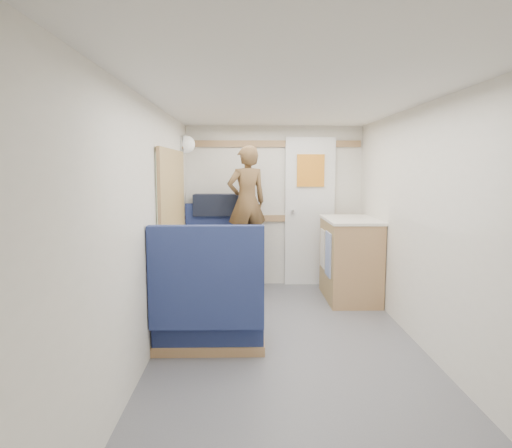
{
  "coord_description": "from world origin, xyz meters",
  "views": [
    {
      "loc": [
        -0.34,
        -3.49,
        1.48
      ],
      "look_at": [
        -0.25,
        0.9,
        0.94
      ],
      "focal_mm": 32.0,
      "sensor_mm": 36.0,
      "label": 1
    }
  ],
  "objects_px": {
    "dinette_table": "(216,260)",
    "orange_fruit": "(238,245)",
    "dome_light": "(186,144)",
    "person": "(247,202)",
    "galley_counter": "(350,258)",
    "duffel_bag": "(216,205)",
    "pepper_grinder": "(210,242)",
    "tumbler_mid": "(216,234)",
    "tray": "(235,249)",
    "cheese_block": "(229,246)",
    "bench_far": "(221,267)",
    "wine_glass": "(201,232)",
    "bread_loaf": "(239,235)",
    "tumbler_right": "(221,238)",
    "beer_glass": "(227,241)",
    "bench_near": "(209,313)",
    "tumbler_left": "(194,245)"
  },
  "relations": [
    {
      "from": "dinette_table",
      "to": "orange_fruit",
      "type": "distance_m",
      "value": 0.43
    },
    {
      "from": "dome_light",
      "to": "person",
      "type": "xyz_separation_m",
      "value": [
        0.7,
        -0.06,
        -0.66
      ]
    },
    {
      "from": "galley_counter",
      "to": "duffel_bag",
      "type": "distance_m",
      "value": 1.74
    },
    {
      "from": "dome_light",
      "to": "galley_counter",
      "type": "relative_size",
      "value": 0.22
    },
    {
      "from": "pepper_grinder",
      "to": "tumbler_mid",
      "type": "bearing_deg",
      "value": 86.07
    },
    {
      "from": "tumbler_mid",
      "to": "pepper_grinder",
      "type": "height_order",
      "value": "tumbler_mid"
    },
    {
      "from": "tray",
      "to": "cheese_block",
      "type": "height_order",
      "value": "cheese_block"
    },
    {
      "from": "bench_far",
      "to": "wine_glass",
      "type": "xyz_separation_m",
      "value": [
        -0.15,
        -0.81,
        0.54
      ]
    },
    {
      "from": "galley_counter",
      "to": "orange_fruit",
      "type": "bearing_deg",
      "value": -145.45
    },
    {
      "from": "galley_counter",
      "to": "wine_glass",
      "type": "xyz_separation_m",
      "value": [
        -1.62,
        -0.5,
        0.38
      ]
    },
    {
      "from": "tray",
      "to": "orange_fruit",
      "type": "xyz_separation_m",
      "value": [
        0.03,
        -0.03,
        0.04
      ]
    },
    {
      "from": "person",
      "to": "bread_loaf",
      "type": "distance_m",
      "value": 0.59
    },
    {
      "from": "person",
      "to": "duffel_bag",
      "type": "bearing_deg",
      "value": -62.05
    },
    {
      "from": "tray",
      "to": "dome_light",
      "type": "bearing_deg",
      "value": 117.58
    },
    {
      "from": "tumbler_mid",
      "to": "tumbler_right",
      "type": "xyz_separation_m",
      "value": [
        0.07,
        -0.24,
        -0.01
      ]
    },
    {
      "from": "tumbler_mid",
      "to": "bread_loaf",
      "type": "bearing_deg",
      "value": -15.62
    },
    {
      "from": "galley_counter",
      "to": "tumbler_mid",
      "type": "xyz_separation_m",
      "value": [
        -1.49,
        -0.17,
        0.31
      ]
    },
    {
      "from": "bench_far",
      "to": "dome_light",
      "type": "distance_m",
      "value": 1.5
    },
    {
      "from": "dome_light",
      "to": "cheese_block",
      "type": "distance_m",
      "value": 1.6
    },
    {
      "from": "person",
      "to": "tumbler_right",
      "type": "xyz_separation_m",
      "value": [
        -0.26,
        -0.66,
        -0.32
      ]
    },
    {
      "from": "dome_light",
      "to": "pepper_grinder",
      "type": "distance_m",
      "value": 1.39
    },
    {
      "from": "person",
      "to": "bread_loaf",
      "type": "relative_size",
      "value": 5.06
    },
    {
      "from": "cheese_block",
      "to": "bread_loaf",
      "type": "bearing_deg",
      "value": 81.7
    },
    {
      "from": "duffel_bag",
      "to": "tumbler_right",
      "type": "xyz_separation_m",
      "value": [
        0.12,
        -0.99,
        -0.26
      ]
    },
    {
      "from": "duffel_bag",
      "to": "tumbler_mid",
      "type": "xyz_separation_m",
      "value": [
        0.05,
        -0.75,
        -0.25
      ]
    },
    {
      "from": "bread_loaf",
      "to": "wine_glass",
      "type": "bearing_deg",
      "value": -145.95
    },
    {
      "from": "orange_fruit",
      "to": "tumbler_mid",
      "type": "relative_size",
      "value": 0.62
    },
    {
      "from": "beer_glass",
      "to": "duffel_bag",
      "type": "bearing_deg",
      "value": 98.94
    },
    {
      "from": "dome_light",
      "to": "person",
      "type": "height_order",
      "value": "dome_light"
    },
    {
      "from": "duffel_bag",
      "to": "wine_glass",
      "type": "distance_m",
      "value": 1.09
    },
    {
      "from": "bench_near",
      "to": "dome_light",
      "type": "xyz_separation_m",
      "value": [
        -0.39,
        1.71,
        1.45
      ]
    },
    {
      "from": "cheese_block",
      "to": "tumbler_right",
      "type": "relative_size",
      "value": 1.04
    },
    {
      "from": "tumbler_left",
      "to": "bread_loaf",
      "type": "xyz_separation_m",
      "value": [
        0.41,
        0.64,
        -0.0
      ]
    },
    {
      "from": "cheese_block",
      "to": "tumbler_mid",
      "type": "relative_size",
      "value": 0.95
    },
    {
      "from": "duffel_bag",
      "to": "tumbler_right",
      "type": "relative_size",
      "value": 5.28
    },
    {
      "from": "dome_light",
      "to": "orange_fruit",
      "type": "distance_m",
      "value": 1.63
    },
    {
      "from": "wine_glass",
      "to": "bench_far",
      "type": "bearing_deg",
      "value": 79.65
    },
    {
      "from": "tray",
      "to": "tumbler_left",
      "type": "bearing_deg",
      "value": -171.37
    },
    {
      "from": "dinette_table",
      "to": "bread_loaf",
      "type": "xyz_separation_m",
      "value": [
        0.22,
        0.3,
        0.21
      ]
    },
    {
      "from": "dinette_table",
      "to": "bench_near",
      "type": "bearing_deg",
      "value": -90.0
    },
    {
      "from": "duffel_bag",
      "to": "tray",
      "type": "bearing_deg",
      "value": -78.41
    },
    {
      "from": "galley_counter",
      "to": "person",
      "type": "height_order",
      "value": "person"
    },
    {
      "from": "orange_fruit",
      "to": "beer_glass",
      "type": "distance_m",
      "value": 0.27
    },
    {
      "from": "pepper_grinder",
      "to": "beer_glass",
      "type": "bearing_deg",
      "value": 8.01
    },
    {
      "from": "tumbler_left",
      "to": "tray",
      "type": "bearing_deg",
      "value": 8.63
    },
    {
      "from": "dinette_table",
      "to": "tray",
      "type": "relative_size",
      "value": 2.73
    },
    {
      "from": "dinette_table",
      "to": "galley_counter",
      "type": "distance_m",
      "value": 1.57
    },
    {
      "from": "tumbler_left",
      "to": "pepper_grinder",
      "type": "xyz_separation_m",
      "value": [
        0.13,
        0.25,
        -0.01
      ]
    },
    {
      "from": "pepper_grinder",
      "to": "galley_counter",
      "type": "bearing_deg",
      "value": 22.42
    },
    {
      "from": "duffel_bag",
      "to": "tumbler_right",
      "type": "height_order",
      "value": "duffel_bag"
    }
  ]
}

